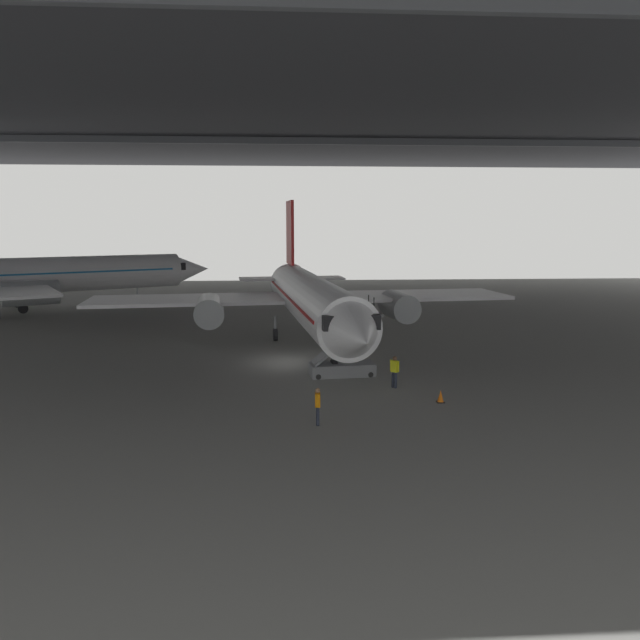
# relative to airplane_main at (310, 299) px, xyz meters

# --- Properties ---
(ground_plane) EXTENTS (110.00, 110.00, 0.00)m
(ground_plane) POSITION_rel_airplane_main_xyz_m (-1.25, -5.45, -3.24)
(ground_plane) COLOR gray
(hangar_structure) EXTENTS (121.00, 99.00, 18.64)m
(hangar_structure) POSITION_rel_airplane_main_xyz_m (-1.33, 8.30, 14.77)
(hangar_structure) COLOR #4C4F54
(hangar_structure) RESTS_ON ground_plane
(airplane_main) EXTENTS (31.43, 32.41, 10.32)m
(airplane_main) POSITION_rel_airplane_main_xyz_m (0.00, 0.00, 0.00)
(airplane_main) COLOR white
(airplane_main) RESTS_ON ground_plane
(boarding_stairs) EXTENTS (4.08, 1.86, 4.42)m
(boarding_stairs) POSITION_rel_airplane_main_xyz_m (1.42, -8.93, -2.53)
(boarding_stairs) COLOR slate
(boarding_stairs) RESTS_ON ground_plane
(crew_worker_near_nose) EXTENTS (0.24, 0.55, 1.60)m
(crew_worker_near_nose) POSITION_rel_airplane_main_xyz_m (-0.53, -17.37, -2.33)
(crew_worker_near_nose) COLOR #232838
(crew_worker_near_nose) RESTS_ON ground_plane
(crew_worker_by_stairs) EXTENTS (0.41, 0.42, 1.67)m
(crew_worker_by_stairs) POSITION_rel_airplane_main_xyz_m (3.78, -11.74, -2.29)
(crew_worker_by_stairs) COLOR #232838
(crew_worker_by_stairs) RESTS_ON ground_plane
(airplane_distant) EXTENTS (32.00, 32.25, 10.90)m
(airplane_distant) POSITION_rel_airplane_main_xyz_m (-25.66, 19.80, 0.11)
(airplane_distant) COLOR white
(airplane_distant) RESTS_ON ground_plane
(traffic_cone_orange) EXTENTS (0.36, 0.36, 0.60)m
(traffic_cone_orange) POSITION_rel_airplane_main_xyz_m (5.48, -14.48, -2.95)
(traffic_cone_orange) COLOR black
(traffic_cone_orange) RESTS_ON ground_plane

